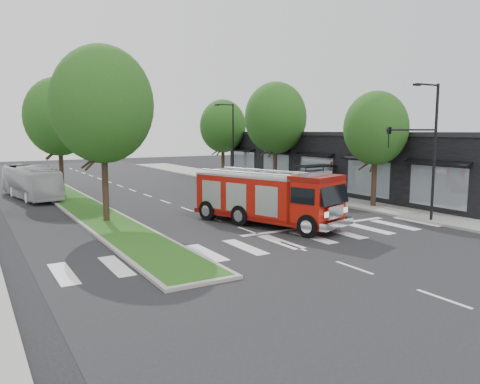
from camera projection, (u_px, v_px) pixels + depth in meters
name	position (u px, v px, depth m)	size (l,w,h in m)	color
ground	(248.00, 231.00, 25.20)	(140.00, 140.00, 0.00)	black
sidewalk_right	(311.00, 193.00, 40.03)	(5.00, 80.00, 0.15)	gray
median	(67.00, 197.00, 37.53)	(3.00, 50.00, 0.15)	gray
storefront_row	(351.00, 163.00, 41.98)	(8.00, 30.00, 5.00)	black
bus_shelter	(314.00, 172.00, 37.54)	(3.20, 1.60, 2.61)	black
tree_right_near	(376.00, 128.00, 31.99)	(4.40, 4.40, 8.05)	black
tree_right_mid	(276.00, 118.00, 42.10)	(5.60, 5.60, 9.72)	black
tree_right_far	(223.00, 126.00, 50.73)	(5.00, 5.00, 8.73)	black
tree_median_near	(102.00, 105.00, 26.41)	(5.80, 5.80, 10.16)	black
tree_median_far	(59.00, 117.00, 38.41)	(5.60, 5.60, 9.72)	black
streetlight_right_near	(425.00, 143.00, 26.45)	(4.08, 0.22, 8.00)	black
streetlight_right_far	(232.00, 139.00, 46.91)	(2.11, 0.20, 8.00)	black
fire_engine	(267.00, 198.00, 26.61)	(5.56, 9.68, 3.22)	#670B05
city_bus	(31.00, 182.00, 37.07)	(2.19, 9.38, 2.61)	silver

